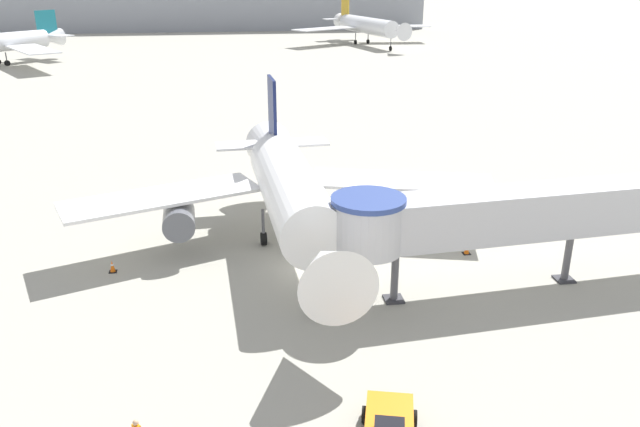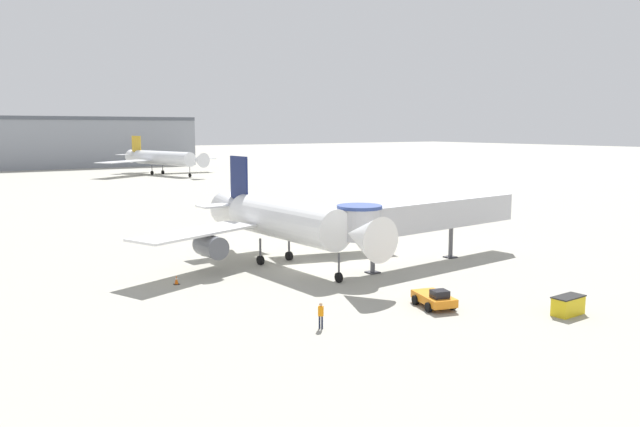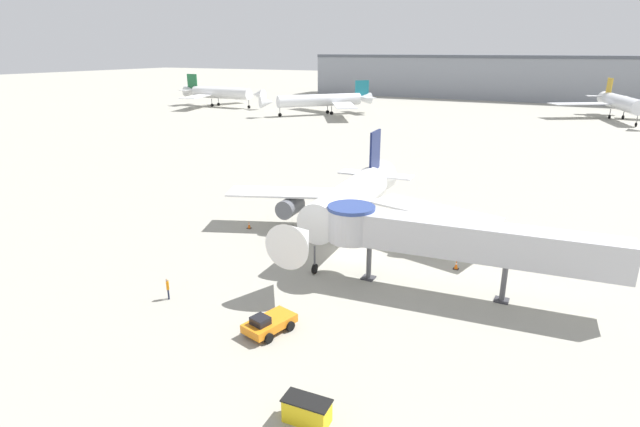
% 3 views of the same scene
% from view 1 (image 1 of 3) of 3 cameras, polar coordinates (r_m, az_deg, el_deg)
% --- Properties ---
extents(ground_plane, '(800.00, 800.00, 0.00)m').
position_cam_1_polar(ground_plane, '(40.16, -0.71, -5.01)').
color(ground_plane, '#9E9B8E').
extents(main_airplane, '(30.11, 25.80, 10.37)m').
position_cam_1_polar(main_airplane, '(40.91, -2.75, 2.13)').
color(main_airplane, white).
rests_on(main_airplane, ground_plane).
extents(jet_bridge, '(23.39, 5.21, 6.48)m').
position_cam_1_polar(jet_bridge, '(37.26, 16.44, -0.06)').
color(jet_bridge, '#B7B7BC').
rests_on(jet_bridge, ground_plane).
extents(traffic_cone_starboard_wing, '(0.51, 0.51, 0.83)m').
position_cam_1_polar(traffic_cone_starboard_wing, '(43.08, 13.28, -3.12)').
color(traffic_cone_starboard_wing, black).
rests_on(traffic_cone_starboard_wing, ground_plane).
extents(traffic_cone_port_wing, '(0.48, 0.48, 0.79)m').
position_cam_1_polar(traffic_cone_port_wing, '(41.63, -18.46, -4.62)').
color(traffic_cone_port_wing, black).
rests_on(traffic_cone_port_wing, ground_plane).
extents(background_jet_gold_tail, '(37.11, 35.75, 10.99)m').
position_cam_1_polar(background_jet_gold_tail, '(164.03, 4.25, 16.78)').
color(background_jet_gold_tail, silver).
rests_on(background_jet_gold_tail, ground_plane).
extents(terminal_building, '(145.24, 18.43, 17.12)m').
position_cam_1_polar(terminal_building, '(211.18, -11.58, 18.48)').
color(terminal_building, gray).
rests_on(terminal_building, ground_plane).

